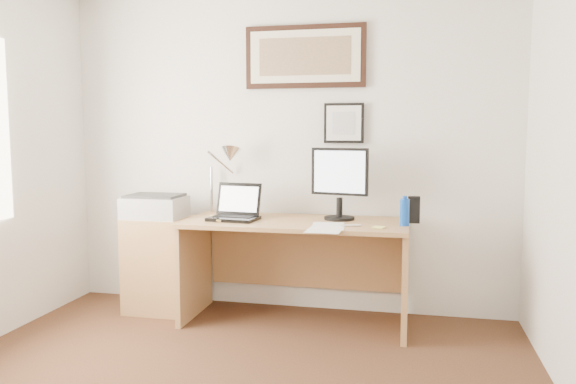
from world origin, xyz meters
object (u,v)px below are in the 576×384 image
(book, at_px, (213,219))
(lcd_monitor, at_px, (340,180))
(laptop, at_px, (235,211))
(printer, at_px, (155,206))
(water_bottle, at_px, (405,212))
(side_cabinet, at_px, (162,264))
(desk, at_px, (298,250))

(book, distance_m, lcd_monitor, 0.95)
(laptop, height_order, printer, laptop)
(book, bearing_deg, water_bottle, 1.92)
(side_cabinet, bearing_deg, laptop, -7.01)
(side_cabinet, xyz_separation_m, water_bottle, (1.84, -0.11, 0.48))
(book, height_order, desk, book)
(laptop, relative_size, printer, 0.83)
(side_cabinet, height_order, printer, printer)
(side_cabinet, xyz_separation_m, laptop, (0.63, -0.08, 0.44))
(side_cabinet, distance_m, water_bottle, 1.90)
(laptop, bearing_deg, book, -152.99)
(lcd_monitor, bearing_deg, water_bottle, -19.69)
(book, bearing_deg, lcd_monitor, 13.45)
(side_cabinet, bearing_deg, printer, -159.34)
(book, bearing_deg, printer, 165.29)
(side_cabinet, height_order, water_bottle, water_bottle)
(side_cabinet, bearing_deg, book, -17.24)
(book, relative_size, printer, 0.56)
(book, xyz_separation_m, desk, (0.59, 0.19, -0.24))
(laptop, bearing_deg, water_bottle, -1.32)
(book, height_order, laptop, laptop)
(water_bottle, distance_m, lcd_monitor, 0.53)
(side_cabinet, distance_m, lcd_monitor, 1.53)
(book, xyz_separation_m, printer, (-0.52, 0.14, 0.06))
(side_cabinet, relative_size, desk, 0.46)
(book, distance_m, laptop, 0.17)
(water_bottle, distance_m, laptop, 1.21)
(printer, bearing_deg, water_bottle, -2.80)
(water_bottle, distance_m, desk, 0.84)
(desk, height_order, lcd_monitor, lcd_monitor)
(side_cabinet, height_order, laptop, laptop)
(side_cabinet, xyz_separation_m, lcd_monitor, (1.37, 0.06, 0.68))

